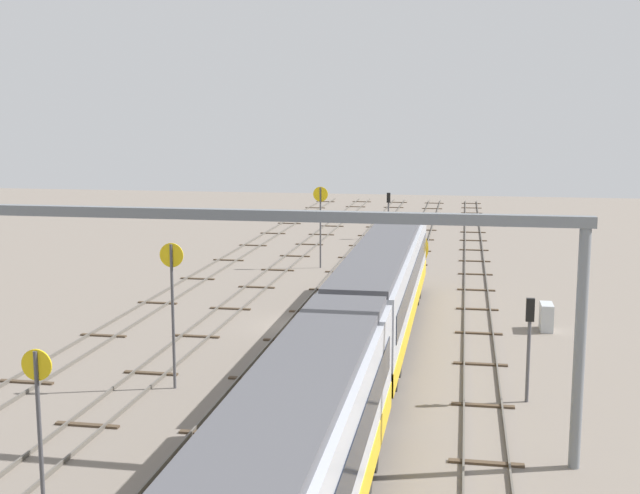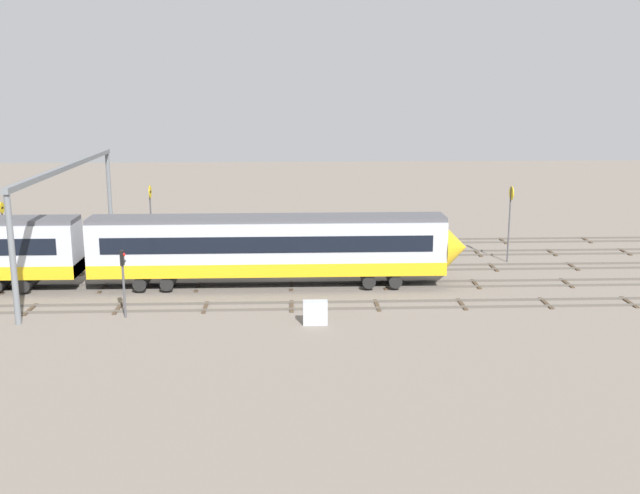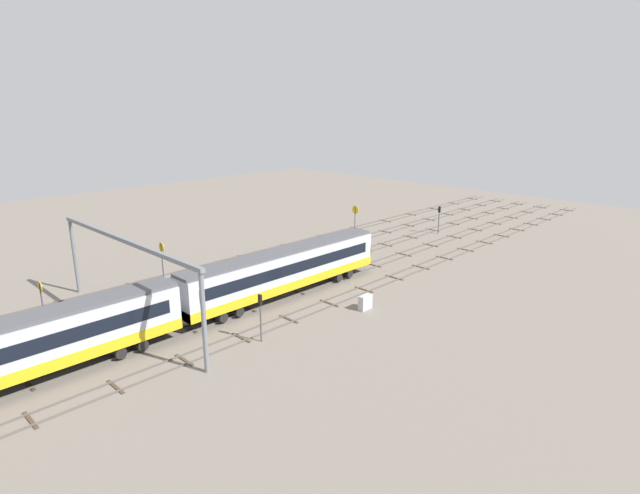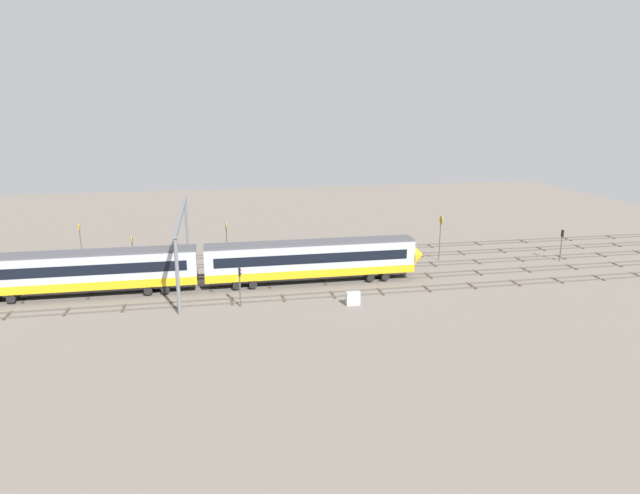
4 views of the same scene
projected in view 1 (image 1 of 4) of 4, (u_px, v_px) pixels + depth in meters
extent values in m
plane|color=slate|center=(299.00, 326.00, 43.65)|extent=(151.07, 151.07, 0.00)
cube|color=#59544C|center=(493.00, 333.00, 41.91)|extent=(135.07, 0.07, 0.16)
cube|color=#59544C|center=(465.00, 332.00, 42.15)|extent=(135.07, 0.07, 0.16)
cube|color=#473828|center=(486.00, 463.00, 26.27)|extent=(0.24, 2.40, 0.08)
cube|color=#473828|center=(483.00, 405.00, 31.53)|extent=(0.24, 2.40, 0.08)
cube|color=#473828|center=(480.00, 364.00, 36.78)|extent=(0.24, 2.40, 0.08)
cube|color=#473828|center=(479.00, 333.00, 42.04)|extent=(0.24, 2.40, 0.08)
cube|color=#473828|center=(477.00, 309.00, 47.29)|extent=(0.24, 2.40, 0.08)
cube|color=#473828|center=(476.00, 290.00, 52.54)|extent=(0.24, 2.40, 0.08)
cube|color=#473828|center=(475.00, 274.00, 57.80)|extent=(0.24, 2.40, 0.08)
cube|color=#473828|center=(475.00, 261.00, 63.05)|extent=(0.24, 2.40, 0.08)
cube|color=#473828|center=(474.00, 250.00, 68.31)|extent=(0.24, 2.40, 0.08)
cube|color=#473828|center=(473.00, 240.00, 73.56)|extent=(0.24, 2.40, 0.08)
cube|color=#473828|center=(473.00, 232.00, 78.82)|extent=(0.24, 2.40, 0.08)
cube|color=#473828|center=(472.00, 225.00, 84.07)|extent=(0.24, 2.40, 0.08)
cube|color=#473828|center=(472.00, 219.00, 89.33)|extent=(0.24, 2.40, 0.08)
cube|color=#473828|center=(472.00, 213.00, 94.58)|extent=(0.24, 2.40, 0.08)
cube|color=#473828|center=(471.00, 208.00, 99.84)|extent=(0.24, 2.40, 0.08)
cube|color=#473828|center=(471.00, 203.00, 105.09)|extent=(0.24, 2.40, 0.08)
cube|color=#59544C|center=(401.00, 329.00, 42.71)|extent=(135.07, 0.07, 0.16)
cube|color=#59544C|center=(374.00, 328.00, 42.96)|extent=(135.07, 0.07, 0.16)
cube|color=#473828|center=(355.00, 417.00, 30.33)|extent=(0.24, 2.40, 0.08)
cube|color=#473828|center=(374.00, 365.00, 36.58)|extent=(0.24, 2.40, 0.08)
cube|color=#473828|center=(387.00, 329.00, 42.84)|extent=(0.24, 2.40, 0.08)
cube|color=#473828|center=(397.00, 302.00, 49.09)|extent=(0.24, 2.40, 0.08)
cube|color=#473828|center=(405.00, 281.00, 55.35)|extent=(0.24, 2.40, 0.08)
cube|color=#473828|center=(411.00, 264.00, 61.61)|extent=(0.24, 2.40, 0.08)
cube|color=#473828|center=(416.00, 251.00, 67.86)|extent=(0.24, 2.40, 0.08)
cube|color=#473828|center=(421.00, 240.00, 74.12)|extent=(0.24, 2.40, 0.08)
cube|color=#473828|center=(424.00, 230.00, 80.37)|extent=(0.24, 2.40, 0.08)
cube|color=#473828|center=(427.00, 222.00, 86.63)|extent=(0.24, 2.40, 0.08)
cube|color=#473828|center=(430.00, 215.00, 92.89)|extent=(0.24, 2.40, 0.08)
cube|color=#473828|center=(432.00, 209.00, 99.14)|extent=(0.24, 2.40, 0.08)
cube|color=#473828|center=(434.00, 203.00, 105.40)|extent=(0.24, 2.40, 0.08)
cube|color=#59544C|center=(313.00, 325.00, 43.51)|extent=(135.07, 0.07, 0.16)
cube|color=#59544C|center=(286.00, 324.00, 43.76)|extent=(135.07, 0.07, 0.16)
cube|color=#473828|center=(213.00, 434.00, 28.71)|extent=(0.24, 2.40, 0.08)
cube|color=#473828|center=(256.00, 379.00, 34.69)|extent=(0.24, 2.40, 0.08)
cube|color=#473828|center=(287.00, 341.00, 40.66)|extent=(0.24, 2.40, 0.08)
cube|color=#473828|center=(310.00, 312.00, 46.63)|extent=(0.24, 2.40, 0.08)
cube|color=#473828|center=(328.00, 290.00, 52.60)|extent=(0.24, 2.40, 0.08)
cube|color=#473828|center=(342.00, 272.00, 58.57)|extent=(0.24, 2.40, 0.08)
cube|color=#473828|center=(353.00, 258.00, 64.54)|extent=(0.24, 2.40, 0.08)
cube|color=#473828|center=(363.00, 246.00, 70.51)|extent=(0.24, 2.40, 0.08)
cube|color=#473828|center=(371.00, 236.00, 76.49)|extent=(0.24, 2.40, 0.08)
cube|color=#473828|center=(378.00, 227.00, 82.46)|extent=(0.24, 2.40, 0.08)
cube|color=#473828|center=(384.00, 220.00, 88.43)|extent=(0.24, 2.40, 0.08)
cube|color=#473828|center=(389.00, 213.00, 94.40)|extent=(0.24, 2.40, 0.08)
cube|color=#473828|center=(394.00, 207.00, 100.37)|extent=(0.24, 2.40, 0.08)
cube|color=#473828|center=(398.00, 202.00, 106.34)|extent=(0.24, 2.40, 0.08)
cube|color=#59544C|center=(227.00, 321.00, 44.32)|extent=(135.07, 0.07, 0.16)
cube|color=#59544C|center=(202.00, 320.00, 44.56)|extent=(135.07, 0.07, 0.16)
cube|color=#473828|center=(87.00, 425.00, 29.52)|extent=(0.24, 2.40, 0.08)
cube|color=#473828|center=(151.00, 373.00, 35.49)|extent=(0.24, 2.40, 0.08)
cube|color=#473828|center=(196.00, 336.00, 41.46)|extent=(0.24, 2.40, 0.08)
cube|color=#473828|center=(230.00, 309.00, 47.43)|extent=(0.24, 2.40, 0.08)
cube|color=#473828|center=(257.00, 287.00, 53.40)|extent=(0.24, 2.40, 0.08)
cube|color=#473828|center=(278.00, 270.00, 59.38)|extent=(0.24, 2.40, 0.08)
cube|color=#473828|center=(295.00, 256.00, 65.35)|extent=(0.24, 2.40, 0.08)
cube|color=#473828|center=(309.00, 244.00, 71.32)|extent=(0.24, 2.40, 0.08)
cube|color=#473828|center=(321.00, 234.00, 77.29)|extent=(0.24, 2.40, 0.08)
cube|color=#473828|center=(332.00, 226.00, 83.26)|extent=(0.24, 2.40, 0.08)
cube|color=#473828|center=(341.00, 219.00, 89.23)|extent=(0.24, 2.40, 0.08)
cube|color=#473828|center=(349.00, 212.00, 95.20)|extent=(0.24, 2.40, 0.08)
cube|color=#473828|center=(356.00, 207.00, 101.18)|extent=(0.24, 2.40, 0.08)
cube|color=#473828|center=(362.00, 202.00, 107.15)|extent=(0.24, 2.40, 0.08)
cube|color=#59544C|center=(145.00, 318.00, 45.12)|extent=(135.07, 0.07, 0.16)
cube|color=#59544C|center=(120.00, 317.00, 45.37)|extent=(135.07, 0.07, 0.16)
cube|color=#473828|center=(26.00, 382.00, 34.30)|extent=(0.24, 2.40, 0.08)
cube|color=#473828|center=(103.00, 335.00, 41.60)|extent=(0.24, 2.40, 0.08)
cube|color=#473828|center=(158.00, 303.00, 48.90)|extent=(0.24, 2.40, 0.08)
cube|color=#473828|center=(198.00, 279.00, 56.20)|extent=(0.24, 2.40, 0.08)
cube|color=#473828|center=(229.00, 260.00, 63.50)|extent=(0.24, 2.40, 0.08)
cube|color=#473828|center=(253.00, 245.00, 70.79)|extent=(0.24, 2.40, 0.08)
cube|color=#473828|center=(273.00, 233.00, 78.09)|extent=(0.24, 2.40, 0.08)
cube|color=#473828|center=(289.00, 223.00, 85.39)|extent=(0.24, 2.40, 0.08)
cube|color=#473828|center=(303.00, 215.00, 92.69)|extent=(0.24, 2.40, 0.08)
cube|color=#473828|center=(315.00, 208.00, 99.99)|extent=(0.24, 2.40, 0.08)
cube|color=#473828|center=(326.00, 202.00, 107.29)|extent=(0.24, 2.40, 0.08)
cube|color=#B7BCC6|center=(385.00, 282.00, 40.90)|extent=(24.00, 2.90, 3.60)
cube|color=gold|center=(385.00, 308.00, 41.12)|extent=(24.00, 2.94, 0.90)
cube|color=#4C4C51|center=(386.00, 243.00, 40.60)|extent=(24.00, 2.50, 0.30)
cube|color=black|center=(415.00, 274.00, 40.59)|extent=(22.00, 0.04, 1.10)
cube|color=black|center=(356.00, 273.00, 41.09)|extent=(22.00, 0.04, 1.10)
cylinder|color=black|center=(364.00, 379.00, 32.91)|extent=(0.90, 2.70, 0.90)
cylinder|color=black|center=(369.00, 366.00, 34.66)|extent=(0.90, 2.70, 0.90)
cylinder|color=black|center=(396.00, 297.00, 47.85)|extent=(0.90, 2.70, 0.90)
cylinder|color=black|center=(398.00, 291.00, 49.60)|extent=(0.90, 2.70, 0.90)
cube|color=#4C4C51|center=(268.00, 429.00, 16.48)|extent=(24.00, 2.50, 0.30)
cube|color=black|center=(200.00, 494.00, 16.97)|extent=(22.00, 0.04, 1.10)
cylinder|color=black|center=(324.00, 480.00, 23.73)|extent=(0.90, 2.70, 0.90)
cylinder|color=black|center=(334.00, 455.00, 25.48)|extent=(0.90, 2.70, 0.90)
cone|color=gold|center=(404.00, 246.00, 53.38)|extent=(1.60, 3.24, 3.24)
cylinder|color=slate|center=(580.00, 350.00, 25.45)|extent=(0.36, 0.36, 7.68)
cube|color=slate|center=(209.00, 214.00, 26.86)|extent=(0.40, 24.33, 0.35)
cylinder|color=#4C4C51|center=(40.00, 437.00, 22.32)|extent=(0.12, 0.12, 4.80)
cylinder|color=yellow|center=(37.00, 365.00, 22.05)|extent=(0.05, 0.87, 0.87)
cube|color=black|center=(37.00, 365.00, 22.07)|extent=(0.02, 0.39, 0.12)
cylinder|color=#4C4C51|center=(173.00, 317.00, 33.18)|extent=(0.12, 0.12, 5.97)
cylinder|color=yellow|center=(172.00, 255.00, 32.82)|extent=(0.05, 0.98, 0.98)
cube|color=black|center=(172.00, 255.00, 32.85)|extent=(0.02, 0.44, 0.12)
cylinder|color=#4C4C51|center=(320.00, 228.00, 59.99)|extent=(0.12, 0.12, 5.93)
cylinder|color=yellow|center=(321.00, 194.00, 59.64)|extent=(0.05, 1.09, 1.09)
cube|color=black|center=(321.00, 194.00, 59.67)|extent=(0.02, 0.49, 0.12)
cylinder|color=#4C4C51|center=(528.00, 362.00, 31.79)|extent=(0.14, 0.14, 3.23)
cube|color=black|center=(530.00, 310.00, 31.46)|extent=(0.20, 0.32, 0.90)
sphere|color=red|center=(530.00, 304.00, 31.54)|extent=(0.20, 0.20, 0.20)
sphere|color=#262626|center=(530.00, 314.00, 31.60)|extent=(0.20, 0.20, 0.20)
cylinder|color=#4C4C51|center=(388.00, 221.00, 74.68)|extent=(0.14, 0.14, 3.30)
cube|color=black|center=(389.00, 198.00, 74.35)|extent=(0.20, 0.32, 0.90)
sphere|color=green|center=(389.00, 195.00, 74.43)|extent=(0.20, 0.20, 0.20)
sphere|color=#262626|center=(389.00, 200.00, 74.49)|extent=(0.20, 0.20, 0.20)
cube|color=#B2B7BC|center=(546.00, 317.00, 42.67)|extent=(1.42, 0.63, 1.42)
cube|color=#333333|center=(545.00, 310.00, 43.34)|extent=(0.02, 0.44, 0.24)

